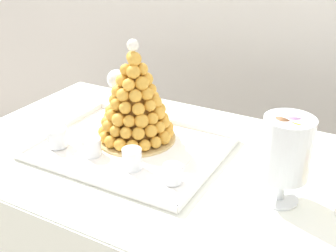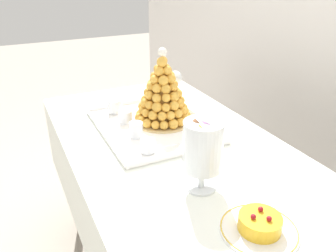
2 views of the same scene
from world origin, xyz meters
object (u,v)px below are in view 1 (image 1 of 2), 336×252
Objects in this scene: dessert_cup_left at (57,138)px; dessert_cup_mid_left at (92,147)px; dessert_cup_mid_right at (173,174)px; macaron_goblet at (286,149)px; croquembouche at (135,102)px; dessert_cup_centre at (132,160)px; serving_tray at (131,148)px; wine_glass at (117,81)px.

dessert_cup_left reaches higher than dessert_cup_mid_left.
dessert_cup_mid_left is 1.10× the size of dessert_cup_mid_right.
croquembouche is at bearing 168.71° from macaron_goblet.
croquembouche reaches higher than dessert_cup_mid_left.
serving_tray is at bearing 125.47° from dessert_cup_centre.
dessert_cup_left is at bearing -177.19° from dessert_cup_mid_left.
croquembouche is at bearing 68.64° from dessert_cup_mid_left.
dessert_cup_mid_right is at bearing -38.33° from wine_glass.
dessert_cup_centre is at bearing -49.47° from wine_glass.
dessert_cup_left is 0.27m from dessert_cup_centre.
dessert_cup_mid_right is (0.21, -0.16, -0.10)m from croquembouche.
serving_tray is 0.14m from croquembouche.
dessert_cup_centre is at bearing -2.58° from dessert_cup_mid_left.
serving_tray is 9.19× the size of dessert_cup_centre.
dessert_cup_left is 0.67m from macaron_goblet.
dessert_cup_centre is at bearing -60.98° from croquembouche.
wine_glass is (-0.11, 0.29, 0.09)m from dessert_cup_mid_left.
wine_glass reaches higher than dessert_cup_mid_left.
wine_glass reaches higher than dessert_cup_left.
dessert_cup_mid_right is (0.39, -0.01, -0.00)m from dessert_cup_left.
croquembouche is 1.90× the size of wine_glass.
wine_glass is at bearing 132.73° from serving_tray.
croquembouche is at bearing 106.32° from serving_tray.
serving_tray is at bearing 50.21° from dessert_cup_mid_left.
dessert_cup_left is at bearing -174.90° from macaron_goblet.
dessert_cup_mid_left is at bearing -69.25° from wine_glass.
croquembouche is 5.60× the size of dessert_cup_mid_left.
macaron_goblet is (0.46, -0.04, 0.14)m from serving_tray.
croquembouche reaches higher than dessert_cup_left.
croquembouche is at bearing 143.24° from dessert_cup_mid_right.
wine_glass reaches higher than serving_tray.
serving_tray is at bearing 25.76° from dessert_cup_left.
wine_glass is (-0.18, 0.20, 0.12)m from serving_tray.
dessert_cup_mid_right is at bearing -166.14° from macaron_goblet.
croquembouche reaches higher than serving_tray.
macaron_goblet reaches higher than wine_glass.
croquembouche is (-0.02, 0.06, 0.13)m from serving_tray.
macaron_goblet is (0.66, 0.06, 0.11)m from dessert_cup_left.
croquembouche is 0.28m from dessert_cup_mid_right.
wine_glass reaches higher than dessert_cup_centre.
dessert_cup_mid_right is 0.31× the size of wine_glass.
dessert_cup_centre is 0.25× the size of macaron_goblet.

